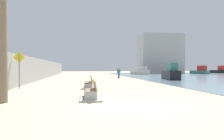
{
  "coord_description": "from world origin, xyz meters",
  "views": [
    {
      "loc": [
        -2.09,
        -8.66,
        1.62
      ],
      "look_at": [
        1.06,
        10.83,
        1.38
      ],
      "focal_mm": 32.31,
      "sensor_mm": 36.0,
      "label": 1
    }
  ],
  "objects_px": {
    "bench_near": "(91,95)",
    "boat_distant": "(171,73)",
    "person_walking": "(119,72)",
    "boat_mid_bay": "(221,70)",
    "bench_far": "(89,85)",
    "pedestrian_sign": "(19,66)",
    "boat_far_left": "(140,71)",
    "boat_far_right": "(200,71)"
  },
  "relations": [
    {
      "from": "pedestrian_sign",
      "to": "boat_distant",
      "type": "bearing_deg",
      "value": 28.73
    },
    {
      "from": "person_walking",
      "to": "boat_mid_bay",
      "type": "distance_m",
      "value": 40.53
    },
    {
      "from": "bench_near",
      "to": "boat_distant",
      "type": "xyz_separation_m",
      "value": [
        11.51,
        14.96,
        0.63
      ]
    },
    {
      "from": "person_walking",
      "to": "boat_far_right",
      "type": "xyz_separation_m",
      "value": [
        24.32,
        16.99,
        -0.14
      ]
    },
    {
      "from": "bench_far",
      "to": "boat_distant",
      "type": "bearing_deg",
      "value": 39.55
    },
    {
      "from": "boat_mid_bay",
      "to": "pedestrian_sign",
      "type": "bearing_deg",
      "value": -141.3
    },
    {
      "from": "bench_near",
      "to": "boat_far_right",
      "type": "bearing_deg",
      "value": 50.82
    },
    {
      "from": "person_walking",
      "to": "boat_far_left",
      "type": "height_order",
      "value": "boat_far_left"
    },
    {
      "from": "bench_near",
      "to": "boat_far_left",
      "type": "height_order",
      "value": "boat_far_left"
    },
    {
      "from": "bench_near",
      "to": "boat_mid_bay",
      "type": "relative_size",
      "value": 0.4
    },
    {
      "from": "boat_mid_bay",
      "to": "boat_distant",
      "type": "distance_m",
      "value": 38.3
    },
    {
      "from": "bench_near",
      "to": "person_walking",
      "type": "relative_size",
      "value": 1.31
    },
    {
      "from": "boat_far_right",
      "to": "boat_distant",
      "type": "bearing_deg",
      "value": -130.26
    },
    {
      "from": "bench_near",
      "to": "boat_distant",
      "type": "distance_m",
      "value": 18.88
    },
    {
      "from": "person_walking",
      "to": "boat_distant",
      "type": "height_order",
      "value": "boat_distant"
    },
    {
      "from": "boat_far_right",
      "to": "boat_mid_bay",
      "type": "relative_size",
      "value": 0.92
    },
    {
      "from": "boat_far_right",
      "to": "pedestrian_sign",
      "type": "bearing_deg",
      "value": -138.72
    },
    {
      "from": "bench_near",
      "to": "person_walking",
      "type": "distance_m",
      "value": 20.01
    },
    {
      "from": "bench_near",
      "to": "boat_mid_bay",
      "type": "height_order",
      "value": "boat_mid_bay"
    },
    {
      "from": "boat_far_right",
      "to": "pedestrian_sign",
      "type": "relative_size",
      "value": 1.73
    },
    {
      "from": "person_walking",
      "to": "boat_far_right",
      "type": "height_order",
      "value": "boat_far_right"
    },
    {
      "from": "bench_near",
      "to": "boat_far_right",
      "type": "distance_m",
      "value": 46.81
    },
    {
      "from": "pedestrian_sign",
      "to": "person_walking",
      "type": "bearing_deg",
      "value": 52.44
    },
    {
      "from": "person_walking",
      "to": "boat_distant",
      "type": "distance_m",
      "value": 7.62
    },
    {
      "from": "boat_distant",
      "to": "boat_mid_bay",
      "type": "bearing_deg",
      "value": 43.61
    },
    {
      "from": "boat_far_right",
      "to": "person_walking",
      "type": "bearing_deg",
      "value": -145.07
    },
    {
      "from": "person_walking",
      "to": "pedestrian_sign",
      "type": "distance_m",
      "value": 16.97
    },
    {
      "from": "boat_far_left",
      "to": "boat_distant",
      "type": "height_order",
      "value": "boat_far_left"
    },
    {
      "from": "bench_near",
      "to": "boat_far_right",
      "type": "relative_size",
      "value": 0.43
    },
    {
      "from": "person_walking",
      "to": "pedestrian_sign",
      "type": "height_order",
      "value": "pedestrian_sign"
    },
    {
      "from": "pedestrian_sign",
      "to": "boat_far_left",
      "type": "bearing_deg",
      "value": 57.53
    },
    {
      "from": "person_walking",
      "to": "boat_distant",
      "type": "bearing_deg",
      "value": -34.74
    },
    {
      "from": "bench_near",
      "to": "bench_far",
      "type": "relative_size",
      "value": 0.97
    },
    {
      "from": "bench_near",
      "to": "person_walking",
      "type": "xyz_separation_m",
      "value": [
        5.25,
        19.3,
        0.7
      ]
    },
    {
      "from": "boat_mid_bay",
      "to": "pedestrian_sign",
      "type": "xyz_separation_m",
      "value": [
        -44.32,
        -35.51,
        0.95
      ]
    },
    {
      "from": "person_walking",
      "to": "boat_distant",
      "type": "xyz_separation_m",
      "value": [
        6.26,
        -4.34,
        -0.07
      ]
    },
    {
      "from": "person_walking",
      "to": "boat_mid_bay",
      "type": "xyz_separation_m",
      "value": [
        33.99,
        22.07,
        -0.13
      ]
    },
    {
      "from": "boat_far_left",
      "to": "boat_distant",
      "type": "xyz_separation_m",
      "value": [
        -1.81,
        -19.83,
        0.1
      ]
    },
    {
      "from": "bench_near",
      "to": "person_walking",
      "type": "bearing_deg",
      "value": 74.79
    },
    {
      "from": "person_walking",
      "to": "boat_mid_bay",
      "type": "bearing_deg",
      "value": 33.0
    },
    {
      "from": "bench_far",
      "to": "boat_mid_bay",
      "type": "bearing_deg",
      "value": 42.48
    },
    {
      "from": "bench_near",
      "to": "bench_far",
      "type": "distance_m",
      "value": 5.6
    }
  ]
}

